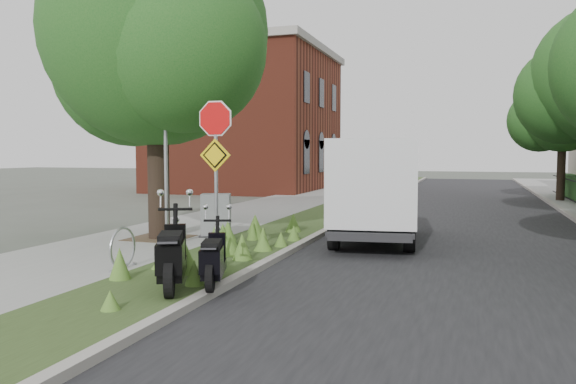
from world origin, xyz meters
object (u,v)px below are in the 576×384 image
object	(u,v)px
scooter_near	(172,262)
utility_cabinet	(216,216)
box_truck	(374,186)
sign_assembly	(216,147)
scooter_far	(213,264)

from	to	relation	value
scooter_near	utility_cabinet	distance (m)	5.53
box_truck	utility_cabinet	xyz separation A→B (m)	(-3.79, -1.03, -0.77)
sign_assembly	box_truck	bearing A→B (deg)	58.82
utility_cabinet	scooter_far	bearing A→B (deg)	-64.98
scooter_near	scooter_far	bearing A→B (deg)	39.78
scooter_near	box_truck	distance (m)	6.65
box_truck	utility_cabinet	world-z (taller)	box_truck
sign_assembly	box_truck	world-z (taller)	sign_assembly
sign_assembly	scooter_far	size ratio (longest dim) A/B	2.13
sign_assembly	scooter_near	world-z (taller)	sign_assembly
box_truck	utility_cabinet	distance (m)	4.00
box_truck	scooter_near	bearing A→B (deg)	-107.88
scooter_near	box_truck	bearing A→B (deg)	72.12
scooter_far	scooter_near	bearing A→B (deg)	-140.22
utility_cabinet	sign_assembly	bearing A→B (deg)	-64.36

